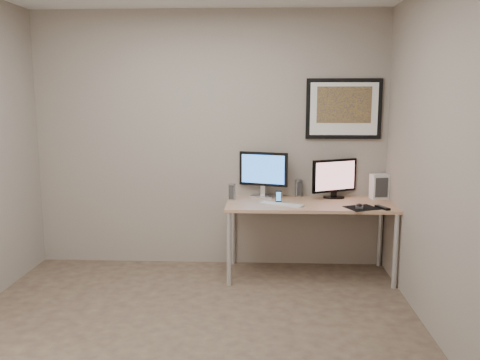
# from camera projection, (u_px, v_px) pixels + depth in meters

# --- Properties ---
(floor) EXTENTS (3.60, 3.60, 0.00)m
(floor) POSITION_uv_depth(u_px,v_px,m) (187.00, 336.00, 3.73)
(floor) COLOR #48372D
(floor) RESTS_ON ground
(room) EXTENTS (3.60, 3.60, 3.60)m
(room) POSITION_uv_depth(u_px,v_px,m) (192.00, 110.00, 3.91)
(room) COLOR white
(room) RESTS_ON ground
(desk) EXTENTS (1.60, 0.70, 0.73)m
(desk) POSITION_uv_depth(u_px,v_px,m) (309.00, 209.00, 4.91)
(desk) COLOR #A67450
(desk) RESTS_ON floor
(framed_art) EXTENTS (0.75, 0.04, 0.60)m
(framed_art) POSITION_uv_depth(u_px,v_px,m) (344.00, 109.00, 5.06)
(framed_art) COLOR black
(framed_art) RESTS_ON room
(monitor_large) EXTENTS (0.49, 0.23, 0.46)m
(monitor_large) POSITION_uv_depth(u_px,v_px,m) (263.00, 172.00, 5.13)
(monitor_large) COLOR #A5A5AA
(monitor_large) RESTS_ON desk
(monitor_tv) EXTENTS (0.46, 0.25, 0.40)m
(monitor_tv) POSITION_uv_depth(u_px,v_px,m) (334.00, 178.00, 5.07)
(monitor_tv) COLOR black
(monitor_tv) RESTS_ON desk
(speaker_left) EXTENTS (0.08, 0.08, 0.17)m
(speaker_left) POSITION_uv_depth(u_px,v_px,m) (232.00, 192.00, 5.01)
(speaker_left) COLOR #A5A5AA
(speaker_left) RESTS_ON desk
(speaker_right) EXTENTS (0.09, 0.09, 0.17)m
(speaker_right) POSITION_uv_depth(u_px,v_px,m) (298.00, 188.00, 5.19)
(speaker_right) COLOR #A5A5AA
(speaker_right) RESTS_ON desk
(phone_dock) EXTENTS (0.06, 0.06, 0.13)m
(phone_dock) POSITION_uv_depth(u_px,v_px,m) (279.00, 197.00, 4.85)
(phone_dock) COLOR black
(phone_dock) RESTS_ON desk
(keyboard) EXTENTS (0.43, 0.28, 0.01)m
(keyboard) POSITION_uv_depth(u_px,v_px,m) (282.00, 204.00, 4.78)
(keyboard) COLOR silver
(keyboard) RESTS_ON desk
(mousepad) EXTENTS (0.34, 0.33, 0.00)m
(mousepad) POSITION_uv_depth(u_px,v_px,m) (362.00, 208.00, 4.66)
(mousepad) COLOR black
(mousepad) RESTS_ON desk
(mouse) EXTENTS (0.08, 0.12, 0.04)m
(mouse) POSITION_uv_depth(u_px,v_px,m) (359.00, 206.00, 4.65)
(mouse) COLOR black
(mouse) RESTS_ON mousepad
(remote) EXTENTS (0.11, 0.18, 0.02)m
(remote) POSITION_uv_depth(u_px,v_px,m) (383.00, 207.00, 4.63)
(remote) COLOR black
(remote) RESTS_ON desk
(fan_unit) EXTENTS (0.18, 0.15, 0.25)m
(fan_unit) POSITION_uv_depth(u_px,v_px,m) (379.00, 186.00, 5.07)
(fan_unit) COLOR silver
(fan_unit) RESTS_ON desk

